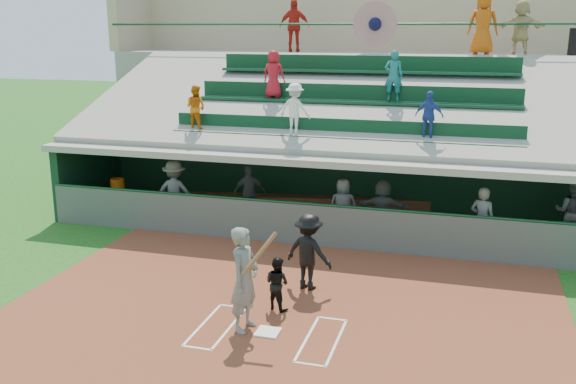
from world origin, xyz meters
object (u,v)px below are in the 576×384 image
(batter_at_plate, at_px, (245,279))
(white_table, at_px, (119,204))
(catcher, at_px, (277,283))
(home_plate, at_px, (268,332))
(water_cooler, at_px, (118,185))

(batter_at_plate, relative_size, white_table, 2.55)
(batter_at_plate, bearing_deg, catcher, 73.20)
(catcher, xyz_separation_m, white_table, (-6.48, 5.00, -0.18))
(home_plate, relative_size, batter_at_plate, 0.22)
(home_plate, bearing_deg, batter_at_plate, 174.74)
(water_cooler, bearing_deg, batter_at_plate, -44.37)
(home_plate, relative_size, catcher, 0.40)
(home_plate, relative_size, water_cooler, 1.06)
(catcher, relative_size, white_table, 1.39)
(batter_at_plate, bearing_deg, home_plate, -5.26)
(home_plate, xyz_separation_m, batter_at_plate, (-0.45, 0.04, 0.98))
(white_table, bearing_deg, batter_at_plate, -36.81)
(catcher, bearing_deg, water_cooler, -14.91)
(home_plate, distance_m, batter_at_plate, 1.08)
(white_table, relative_size, water_cooler, 1.92)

